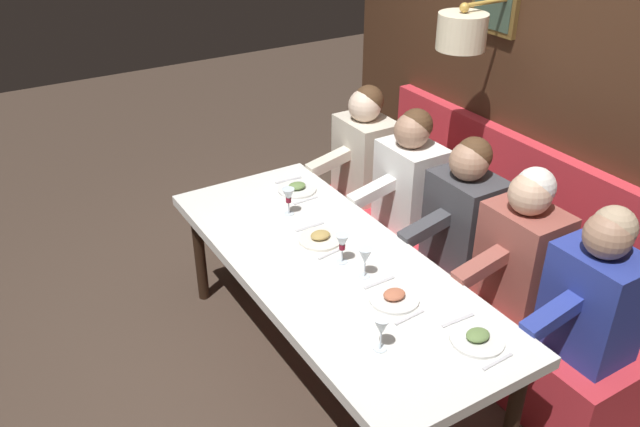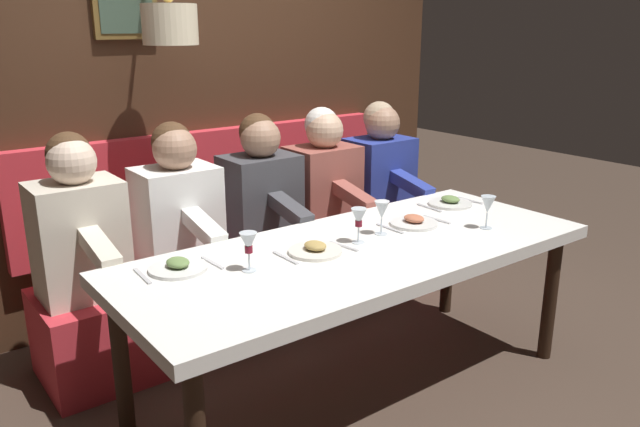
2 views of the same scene
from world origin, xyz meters
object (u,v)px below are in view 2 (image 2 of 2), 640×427
object	(u,v)px
diner_nearest	(380,169)
diner_farthest	(78,223)
dining_table	(360,261)
wine_glass_0	(359,219)
wine_glass_2	(488,205)
diner_middle	(261,190)
diner_near	(323,179)
diner_far	(178,205)
wine_glass_1	(382,211)
wine_glass_3	(248,244)

from	to	relation	value
diner_nearest	diner_farthest	distance (m)	1.89
dining_table	diner_farthest	size ratio (longest dim) A/B	2.80
wine_glass_0	wine_glass_2	size ratio (longest dim) A/B	1.00
diner_middle	dining_table	bearing A→B (deg)	178.32
diner_near	wine_glass_0	world-z (taller)	diner_near
diner_farthest	wine_glass_0	bearing A→B (deg)	-129.73
dining_table	wine_glass_0	distance (m)	0.19
diner_far	wine_glass_1	distance (m)	1.05
diner_far	wine_glass_3	bearing A→B (deg)	174.98
diner_near	wine_glass_1	world-z (taller)	diner_near
dining_table	diner_farthest	bearing A→B (deg)	47.81
wine_glass_1	wine_glass_2	size ratio (longest dim) A/B	1.00
dining_table	wine_glass_1	xyz separation A→B (m)	(0.07, -0.20, 0.18)
diner_far	wine_glass_2	bearing A→B (deg)	-132.64
diner_near	wine_glass_1	distance (m)	0.85
diner_middle	wine_glass_2	size ratio (longest dim) A/B	4.82
diner_near	diner_farthest	distance (m)	1.44
diner_farthest	wine_glass_1	xyz separation A→B (m)	(-0.81, -1.17, 0.04)
wine_glass_1	wine_glass_2	distance (m)	0.53
dining_table	diner_far	bearing A→B (deg)	28.26
wine_glass_0	wine_glass_1	size ratio (longest dim) A/B	1.00
diner_far	wine_glass_1	size ratio (longest dim) A/B	4.82
diner_nearest	wine_glass_1	distance (m)	1.09
diner_near	wine_glass_2	distance (m)	1.07
wine_glass_1	diner_nearest	bearing A→B (deg)	-41.88
dining_table	diner_near	size ratio (longest dim) A/B	2.80
dining_table	diner_nearest	xyz separation A→B (m)	(0.88, -0.92, 0.14)
diner_nearest	diner_farthest	world-z (taller)	same
diner_far	wine_glass_0	distance (m)	0.97
wine_glass_0	diner_far	bearing A→B (deg)	31.16
wine_glass_1	wine_glass_0	bearing A→B (deg)	98.87
diner_nearest	diner_near	world-z (taller)	same
dining_table	wine_glass_0	xyz separation A→B (m)	(0.05, -0.03, 0.18)
diner_near	wine_glass_2	world-z (taller)	diner_near
wine_glass_1	wine_glass_2	world-z (taller)	same
diner_near	diner_far	size ratio (longest dim) A/B	1.00
diner_middle	diner_far	world-z (taller)	same
diner_far	wine_glass_2	size ratio (longest dim) A/B	4.82
diner_farthest	wine_glass_1	bearing A→B (deg)	-124.65
dining_table	diner_middle	bearing A→B (deg)	-1.68
diner_nearest	wine_glass_3	xyz separation A→B (m)	(-0.83, 1.47, 0.04)
diner_nearest	diner_middle	distance (m)	0.89
wine_glass_0	diner_farthest	bearing A→B (deg)	50.27
diner_near	diner_far	bearing A→B (deg)	90.00
diner_middle	wine_glass_1	size ratio (longest dim) A/B	4.82
diner_farthest	wine_glass_0	size ratio (longest dim) A/B	4.82
dining_table	diner_middle	world-z (taller)	diner_middle
diner_near	wine_glass_2	size ratio (longest dim) A/B	4.82
diner_middle	diner_far	distance (m)	0.50
diner_near	diner_middle	size ratio (longest dim) A/B	1.00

